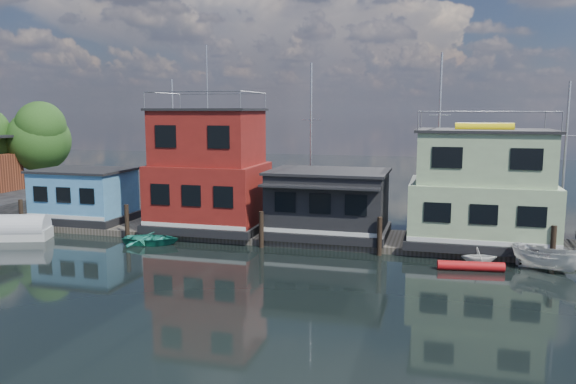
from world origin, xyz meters
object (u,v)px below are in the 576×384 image
(houseboat_red, at_px, (209,172))
(motorboat, at_px, (547,258))
(red_kayak, at_px, (471,266))
(houseboat_green, at_px, (481,190))
(tarp_runabout, at_px, (15,230))
(houseboat_blue, at_px, (85,195))
(houseboat_dark, at_px, (328,203))
(dinghy_teal, at_px, (151,239))
(dinghy_white, at_px, (479,256))

(houseboat_red, bearing_deg, motorboat, -10.59)
(red_kayak, bearing_deg, houseboat_green, 75.12)
(motorboat, xyz_separation_m, tarp_runabout, (-31.36, -1.13, -0.06))
(houseboat_blue, xyz_separation_m, red_kayak, (25.85, -4.68, -1.96))
(houseboat_blue, bearing_deg, houseboat_dark, -0.06)
(red_kayak, relative_size, dinghy_teal, 0.97)
(houseboat_dark, height_order, houseboat_green, houseboat_green)
(houseboat_blue, bearing_deg, houseboat_green, 0.00)
(dinghy_white, bearing_deg, houseboat_dark, 57.33)
(houseboat_green, height_order, tarp_runabout, houseboat_green)
(houseboat_dark, height_order, dinghy_teal, houseboat_dark)
(houseboat_red, distance_m, red_kayak, 17.44)
(houseboat_red, relative_size, houseboat_dark, 1.60)
(houseboat_dark, height_order, motorboat, houseboat_dark)
(houseboat_blue, distance_m, tarp_runabout, 5.42)
(houseboat_dark, bearing_deg, dinghy_teal, -159.54)
(motorboat, distance_m, dinghy_teal, 22.33)
(red_kayak, bearing_deg, dinghy_white, 61.35)
(houseboat_dark, xyz_separation_m, motorboat, (12.10, -3.74, -1.72))
(houseboat_green, xyz_separation_m, dinghy_white, (-0.18, -3.51, -3.06))
(red_kayak, relative_size, motorboat, 0.92)
(red_kayak, bearing_deg, houseboat_dark, 143.88)
(houseboat_green, distance_m, dinghy_white, 4.66)
(red_kayak, height_order, dinghy_teal, dinghy_teal)
(houseboat_blue, bearing_deg, dinghy_white, -7.59)
(houseboat_red, height_order, houseboat_green, houseboat_red)
(houseboat_red, xyz_separation_m, red_kayak, (16.35, -4.68, -3.86))
(red_kayak, bearing_deg, motorboat, 6.81)
(motorboat, height_order, tarp_runabout, tarp_runabout)
(dinghy_white, relative_size, dinghy_teal, 0.55)
(houseboat_green, height_order, dinghy_teal, houseboat_green)
(houseboat_green, height_order, red_kayak, houseboat_green)
(dinghy_white, bearing_deg, houseboat_red, 67.13)
(houseboat_green, xyz_separation_m, red_kayak, (-0.65, -4.68, -3.31))
(tarp_runabout, bearing_deg, houseboat_dark, -4.29)
(houseboat_green, xyz_separation_m, motorboat, (3.10, -3.76, -2.85))
(tarp_runabout, bearing_deg, red_kayak, -18.03)
(red_kayak, height_order, dinghy_white, dinghy_white)
(houseboat_dark, relative_size, houseboat_green, 0.88)
(tarp_runabout, bearing_deg, houseboat_blue, 51.68)
(houseboat_green, relative_size, tarp_runabout, 1.85)
(houseboat_blue, relative_size, dinghy_teal, 1.88)
(houseboat_dark, distance_m, red_kayak, 9.81)
(houseboat_dark, height_order, dinghy_white, houseboat_dark)
(houseboat_red, distance_m, houseboat_dark, 8.18)
(motorboat, relative_size, dinghy_teal, 1.06)
(houseboat_red, xyz_separation_m, tarp_runabout, (-11.26, -4.88, -3.46))
(dinghy_teal, bearing_deg, tarp_runabout, 86.31)
(tarp_runabout, height_order, dinghy_white, tarp_runabout)
(houseboat_red, distance_m, tarp_runabout, 12.76)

